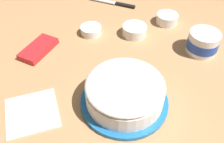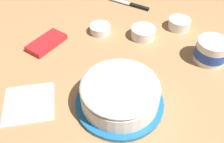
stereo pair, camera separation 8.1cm
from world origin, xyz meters
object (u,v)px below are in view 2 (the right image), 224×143
Objects in this scene: sprinkle_bowl_blue at (179,23)px; paper_napkin at (29,103)px; sprinkle_bowl_rainbow at (143,32)px; frosted_cake at (120,94)px; frosting_tub at (212,50)px; spreading_knife at (130,4)px; sprinkle_bowl_pink at (100,29)px; candy_box_lower at (47,43)px.

sprinkle_bowl_blue is 0.60× the size of paper_napkin.
sprinkle_bowl_blue is at bearing -1.00° from paper_napkin.
sprinkle_bowl_rainbow is at bearing 3.86° from paper_napkin.
frosted_cake is 0.48m from sprinkle_bowl_blue.
frosting_tub reaches higher than sprinkle_bowl_blue.
frosting_tub is at bearing -108.33° from sprinkle_bowl_blue.
spreading_knife is 0.26m from sprinkle_bowl_pink.
frosted_cake reaches higher than sprinkle_bowl_blue.
frosted_cake is at bearing 173.69° from frosting_tub.
candy_box_lower reaches higher than paper_napkin.
sprinkle_bowl_pink reaches higher than spreading_knife.
sprinkle_bowl_pink is 0.56× the size of paper_napkin.
sprinkle_bowl_rainbow is 0.18m from sprinkle_bowl_pink.
paper_napkin is (-0.18, -0.23, -0.01)m from candy_box_lower.
spreading_knife is at bearing -13.46° from candy_box_lower.
spreading_knife is at bearing 20.16° from sprinkle_bowl_pink.
paper_napkin is at bearing 179.00° from sprinkle_bowl_blue.
sprinkle_bowl_pink is 0.43m from paper_napkin.
spreading_knife is 0.27m from sprinkle_bowl_blue.
frosted_cake is 2.74× the size of sprinkle_bowl_rainbow.
sprinkle_bowl_blue is 0.67m from paper_napkin.
sprinkle_bowl_blue reaches higher than paper_napkin.
frosting_tub is at bearing -93.53° from spreading_knife.
spreading_knife is at bearing 60.73° from sprinkle_bowl_rainbow.
frosting_tub reaches higher than sprinkle_bowl_pink.
paper_napkin is at bearing -158.09° from spreading_knife.
candy_box_lower is at bearing 164.57° from sprinkle_bowl_pink.
frosted_cake reaches higher than paper_napkin.
sprinkle_bowl_rainbow is 0.17m from sprinkle_bowl_blue.
candy_box_lower is at bearing 154.26° from sprinkle_bowl_blue.
sprinkle_bowl_pink is at bearing 147.35° from sprinkle_bowl_blue.
frosted_cake is at bearing -144.68° from sprinkle_bowl_rainbow.
sprinkle_bowl_rainbow is 0.38m from candy_box_lower.
frosted_cake is 3.15× the size of sprinkle_bowl_pink.
sprinkle_bowl_pink is at bearing 118.99° from frosting_tub.
sprinkle_bowl_pink is 0.22m from candy_box_lower.
spreading_knife is at bearing 45.82° from frosted_cake.
frosted_cake is 1.18× the size of spreading_knife.
candy_box_lower is (-0.33, 0.19, -0.01)m from sprinkle_bowl_rainbow.
paper_napkin is (-0.51, -0.03, -0.02)m from sprinkle_bowl_rainbow.
frosted_cake is 0.39m from frosting_tub.
candy_box_lower is (-0.42, 0.44, -0.03)m from frosting_tub.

